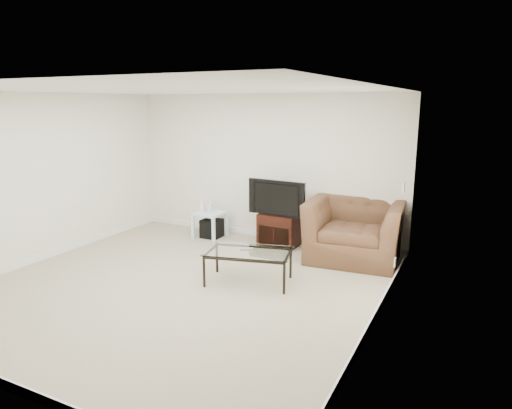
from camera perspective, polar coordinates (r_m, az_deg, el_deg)
The scene contains 18 objects.
floor at distance 6.16m, azimuth -9.32°, elevation -9.94°, with size 5.00×5.00×0.00m, color tan.
ceiling at distance 5.70m, azimuth -10.23°, elevation 13.97°, with size 5.00×5.00×0.00m, color white.
wall_back at distance 7.93m, azimuth 0.96°, elevation 4.65°, with size 5.00×0.02×2.50m, color silver.
wall_left at distance 7.54m, azimuth -25.32°, elevation 3.04°, with size 0.02×5.00×2.50m, color silver.
wall_right at distance 4.80m, azimuth 15.16°, elevation -1.02°, with size 0.02×5.00×2.50m, color silver.
plate_back at distance 8.61m, azimuth -7.54°, elevation 5.17°, with size 0.12×0.02×0.12m, color white.
plate_right_switch at distance 6.34m, azimuth 17.98°, elevation 2.05°, with size 0.02×0.09×0.13m, color white.
plate_right_outlet at distance 6.29m, azimuth 16.97°, elevation -6.93°, with size 0.02×0.08×0.12m, color white.
tv_stand at distance 7.66m, azimuth 2.96°, elevation -3.14°, with size 0.65×0.45×0.54m, color black, non-canonical shape.
dvd_player at distance 7.58m, azimuth 2.86°, elevation -1.90°, with size 0.36×0.25×0.05m, color black.
television at distance 7.50m, azimuth 2.92°, elevation 0.95°, with size 0.94×0.19×0.59m, color black.
side_table at distance 8.15m, azimuth -5.79°, elevation -2.54°, with size 0.47×0.47×0.46m, color #AEC3D7, non-canonical shape.
subwoofer at distance 8.16m, azimuth -5.54°, elevation -2.98°, with size 0.33×0.33×0.33m, color black.
game_console at distance 8.11m, azimuth -6.59°, elevation -0.20°, with size 0.05×0.15×0.21m, color white.
game_case at distance 8.02m, azimuth -5.58°, elevation -0.43°, with size 0.05×0.13×0.18m, color silver.
recliner at distance 7.05m, azimuth 12.27°, elevation -1.93°, with size 1.40×0.91×1.22m, color #482D1A.
coffee_table at distance 6.10m, azimuth -0.95°, elevation -7.77°, with size 1.13×0.64×0.44m, color black, non-canonical shape.
remote at distance 6.07m, azimuth -1.19°, elevation -5.56°, with size 0.18×0.05×0.02m, color #B2B2B7.
Camera 1 is at (3.39, -4.59, 2.34)m, focal length 32.00 mm.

